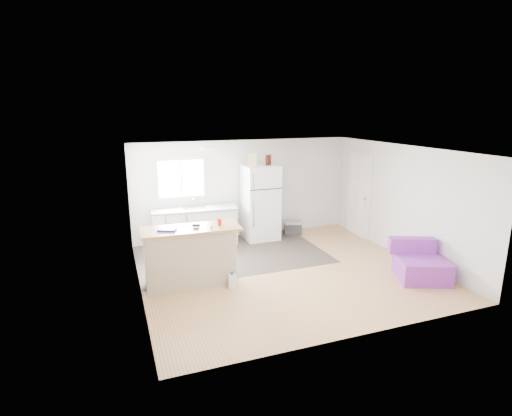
{
  "coord_description": "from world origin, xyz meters",
  "views": [
    {
      "loc": [
        -3.08,
        -6.74,
        3.14
      ],
      "look_at": [
        -0.34,
        0.7,
        1.15
      ],
      "focal_mm": 28.0,
      "sensor_mm": 36.0,
      "label": 1
    }
  ],
  "objects": [
    {
      "name": "tool_b",
      "position": [
        -1.75,
        -0.07,
        1.09
      ],
      "size": [
        0.11,
        0.06,
        0.03
      ],
      "primitive_type": "cube",
      "rotation": [
        0.0,
        0.0,
        -0.25
      ],
      "color": "black",
      "rests_on": "peninsula"
    },
    {
      "name": "bottle_left",
      "position": [
        0.43,
        2.06,
        1.94
      ],
      "size": [
        0.07,
        0.07,
        0.25
      ],
      "primitive_type": "cylinder",
      "rotation": [
        0.0,
        0.0,
        -0.0
      ],
      "color": "#3A150A",
      "rests_on": "refrigerator"
    },
    {
      "name": "mop",
      "position": [
        -1.62,
        -0.09,
        0.23
      ],
      "size": [
        0.25,
        0.31,
        1.13
      ],
      "rotation": [
        0.0,
        0.0,
        0.49
      ],
      "color": "green",
      "rests_on": "floor"
    },
    {
      "name": "tool_a",
      "position": [
        -1.71,
        0.14,
        1.09
      ],
      "size": [
        0.15,
        0.09,
        0.03
      ],
      "primitive_type": "cube",
      "rotation": [
        0.0,
        0.0,
        -0.34
      ],
      "color": "black",
      "rests_on": "peninsula"
    },
    {
      "name": "peninsula",
      "position": [
        -1.85,
        0.04,
        0.54
      ],
      "size": [
        1.77,
        0.73,
        1.07
      ],
      "rotation": [
        0.0,
        0.0,
        -0.04
      ],
      "color": "tan",
      "rests_on": "floor"
    },
    {
      "name": "cooler",
      "position": [
        1.19,
        2.12,
        0.17
      ],
      "size": [
        0.52,
        0.44,
        0.34
      ],
      "rotation": [
        0.0,
        0.0,
        -0.35
      ],
      "color": "#303032",
      "rests_on": "floor"
    },
    {
      "name": "room",
      "position": [
        0.0,
        0.0,
        1.2
      ],
      "size": [
        5.51,
        5.01,
        2.41
      ],
      "color": "#9E6E42",
      "rests_on": "ground"
    },
    {
      "name": "bottle_right",
      "position": [
        0.52,
        2.09,
        1.94
      ],
      "size": [
        0.09,
        0.09,
        0.25
      ],
      "primitive_type": "cylinder",
      "rotation": [
        0.0,
        0.0,
        0.3
      ],
      "color": "#3A150A",
      "rests_on": "refrigerator"
    },
    {
      "name": "window",
      "position": [
        -1.55,
        2.49,
        1.55
      ],
      "size": [
        1.18,
        0.06,
        0.98
      ],
      "color": "white",
      "rests_on": "back_wall"
    },
    {
      "name": "blue_tray",
      "position": [
        -2.24,
        0.02,
        1.09
      ],
      "size": [
        0.36,
        0.31,
        0.04
      ],
      "primitive_type": "cube",
      "rotation": [
        0.0,
        0.0,
        -0.38
      ],
      "color": "#161BCF",
      "rests_on": "peninsula"
    },
    {
      "name": "purple_seat",
      "position": [
        2.26,
        -1.2,
        0.26
      ],
      "size": [
        1.13,
        1.12,
        0.72
      ],
      "rotation": [
        0.0,
        0.0,
        -0.39
      ],
      "color": "purple",
      "rests_on": "floor"
    },
    {
      "name": "ceiling_fixture",
      "position": [
        -1.2,
        1.2,
        2.36
      ],
      "size": [
        0.3,
        0.3,
        0.07
      ],
      "primitive_type": "cylinder",
      "color": "white",
      "rests_on": "ceiling"
    },
    {
      "name": "vinyl_zone",
      "position": [
        -0.73,
        1.25,
        0.0
      ],
      "size": [
        4.05,
        2.5,
        0.0
      ],
      "primitive_type": "cube",
      "color": "#2E2623",
      "rests_on": "floor"
    },
    {
      "name": "kitchen_cabinets",
      "position": [
        -1.32,
        2.19,
        0.45
      ],
      "size": [
        2.02,
        0.77,
        1.16
      ],
      "rotation": [
        0.0,
        0.0,
        -0.08
      ],
      "color": "white",
      "rests_on": "floor"
    },
    {
      "name": "cardboard_box",
      "position": [
        0.07,
        2.07,
        1.97
      ],
      "size": [
        0.22,
        0.17,
        0.3
      ],
      "primitive_type": "cube",
      "rotation": [
        0.0,
        0.0,
        -0.39
      ],
      "color": "tan",
      "rests_on": "refrigerator"
    },
    {
      "name": "red_cup",
      "position": [
        -1.3,
        0.03,
        1.13
      ],
      "size": [
        0.08,
        0.08,
        0.12
      ],
      "primitive_type": "cylinder",
      "rotation": [
        0.0,
        0.0,
        -0.04
      ],
      "color": "red",
      "rests_on": "peninsula"
    },
    {
      "name": "cleaner_jug",
      "position": [
        -1.19,
        -0.38,
        0.13
      ],
      "size": [
        0.15,
        0.12,
        0.31
      ],
      "rotation": [
        0.0,
        0.0,
        -0.15
      ],
      "color": "white",
      "rests_on": "floor"
    },
    {
      "name": "refrigerator",
      "position": [
        0.29,
        2.11,
        0.91
      ],
      "size": [
        0.8,
        0.77,
        1.82
      ],
      "rotation": [
        0.0,
        0.0,
        0.0
      ],
      "color": "white",
      "rests_on": "floor"
    },
    {
      "name": "interior_door",
      "position": [
        2.72,
        1.55,
        1.02
      ],
      "size": [
        0.11,
        0.92,
        2.1
      ],
      "color": "white",
      "rests_on": "right_wall"
    }
  ]
}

